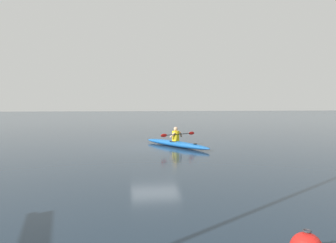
{
  "coord_description": "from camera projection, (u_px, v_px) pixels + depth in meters",
  "views": [
    {
      "loc": [
        1.73,
        16.16,
        2.24
      ],
      "look_at": [
        -0.32,
        2.46,
        1.46
      ],
      "focal_mm": 33.33,
      "sensor_mm": 36.0,
      "label": 1
    }
  ],
  "objects": [
    {
      "name": "ground_plane",
      "position": [
        155.0,
        147.0,
        16.34
      ],
      "size": [
        160.0,
        160.0,
        0.0
      ],
      "primitive_type": "plane",
      "color": "#1E2D3D"
    },
    {
      "name": "kayak",
      "position": [
        176.0,
        144.0,
        16.33
      ],
      "size": [
        3.01,
        4.49,
        0.3
      ],
      "color": "#1959A5",
      "rests_on": "ground"
    },
    {
      "name": "kayaker",
      "position": [
        176.0,
        135.0,
        16.28
      ],
      "size": [
        2.0,
        1.22,
        0.74
      ],
      "color": "yellow",
      "rests_on": "kayak"
    }
  ]
}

